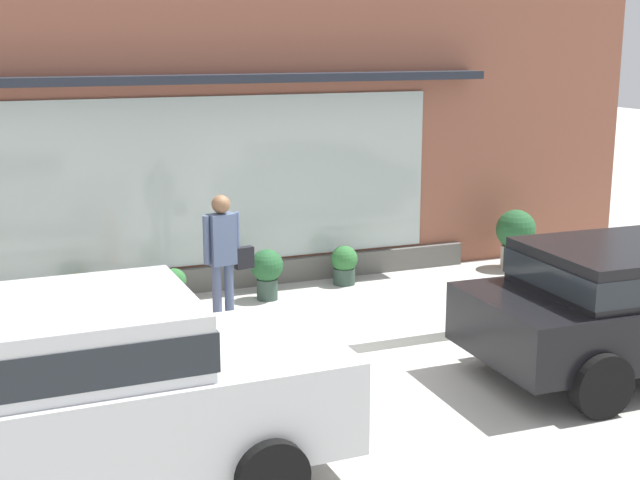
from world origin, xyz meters
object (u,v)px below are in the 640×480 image
Objects in this scene: potted_plant_near_hydrant at (267,270)px; potted_plant_doorstep at (175,289)px; fire_hydrant at (167,313)px; parked_car_silver at (56,389)px; potted_plant_window_right at (516,235)px; potted_plant_by_entrance at (344,264)px; potted_plant_window_left at (79,291)px; pedestrian_with_handbag at (224,251)px; parked_car_black at (640,298)px.

potted_plant_near_hydrant is 1.23× the size of potted_plant_doorstep.
parked_car_silver reaches higher than fire_hydrant.
potted_plant_window_right is (7.62, 4.77, -0.38)m from parked_car_silver.
fire_hydrant is at bearing -106.03° from potted_plant_doorstep.
potted_plant_window_right is 5.67m from potted_plant_doorstep.
potted_plant_by_entrance is at bearing 7.61° from potted_plant_doorstep.
potted_plant_doorstep is at bearing -20.15° from potted_plant_window_left.
pedestrian_with_handbag is at bearing 55.14° from parked_car_silver.
pedestrian_with_handbag reaches higher than potted_plant_near_hydrant.
parked_car_silver is 8.37× the size of potted_plant_window_left.
potted_plant_window_left is 2.60m from potted_plant_near_hydrant.
potted_plant_doorstep is (-2.69, -0.36, -0.01)m from potted_plant_by_entrance.
pedestrian_with_handbag is 1.83× the size of potted_plant_window_right.
potted_plant_doorstep is at bearing -178.43° from potted_plant_near_hydrant.
fire_hydrant is 0.21× the size of parked_car_black.
potted_plant_window_left is at bearing 80.75° from parked_car_silver.
potted_plant_window_left is (-0.82, 1.83, -0.14)m from fire_hydrant.
potted_plant_window_left is at bearing 126.43° from pedestrian_with_handbag.
potted_plant_near_hydrant is at bearing 53.44° from parked_car_silver.
potted_plant_window_left is 0.74× the size of potted_plant_near_hydrant.
pedestrian_with_handbag is 3.22× the size of potted_plant_window_left.
potted_plant_window_right is (2.97, -0.15, 0.22)m from potted_plant_by_entrance.
fire_hydrant reaches higher than potted_plant_near_hydrant.
fire_hydrant is 3.57m from parked_car_silver.
potted_plant_by_entrance is 0.62× the size of potted_plant_window_right.
pedestrian_with_handbag is 4.97m from parked_car_black.
parked_car_silver is at bearing -174.40° from parked_car_black.
pedestrian_with_handbag reaches higher than potted_plant_window_right.
parked_car_black is at bearing -49.97° from pedestrian_with_handbag.
potted_plant_window_left is at bearing 170.92° from potted_plant_near_hydrant.
parked_car_black is (4.70, -2.73, 0.42)m from fire_hydrant.
potted_plant_window_left is 6.89m from potted_plant_window_right.
potted_plant_near_hydrant reaches higher than potted_plant_by_entrance.
parked_car_silver is at bearing -113.34° from potted_plant_doorstep.
potted_plant_by_entrance is at bearing 19.98° from pedestrian_with_handbag.
parked_car_silver is 7.63× the size of potted_plant_doorstep.
potted_plant_by_entrance is 2.72m from potted_plant_doorstep.
parked_car_black is (3.89, -3.09, -0.19)m from pedestrian_with_handbag.
potted_plant_near_hydrant is (3.31, 4.59, -0.49)m from parked_car_silver.
parked_car_black is at bearing -70.16° from potted_plant_by_entrance.
potted_plant_window_right is at bearing 31.26° from parked_car_silver.
fire_hydrant is at bearing -65.83° from potted_plant_window_left.
fire_hydrant is at bearing 62.94° from parked_car_silver.
potted_plant_doorstep is (-5.66, -0.21, -0.24)m from potted_plant_window_right.
potted_plant_near_hydrant is (2.57, -0.41, 0.14)m from potted_plant_window_left.
potted_plant_by_entrance is 2.98m from potted_plant_window_right.
potted_plant_window_left is (-5.53, 4.56, -0.56)m from parked_car_black.
potted_plant_window_right is 4.32m from potted_plant_near_hydrant.
pedestrian_with_handbag reaches higher than fire_hydrant.
potted_plant_window_right reaches higher than potted_plant_near_hydrant.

